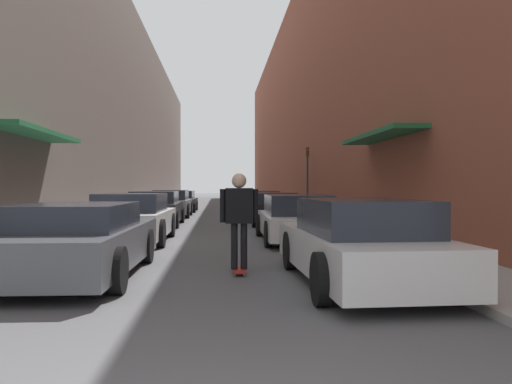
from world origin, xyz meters
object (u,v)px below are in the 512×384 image
Objects in this scene: parked_car_left_3 at (171,204)px; parked_car_right_1 at (296,219)px; parked_car_right_4 at (254,201)px; skateboarder at (239,212)px; parked_car_left_4 at (179,201)px; parked_car_left_0 at (80,241)px; parked_car_right_0 at (360,243)px; parked_car_right_2 at (274,209)px; parked_car_left_2 at (156,209)px; parked_car_left_1 at (133,218)px; parked_car_right_3 at (261,204)px; traffic_light at (307,172)px.

parked_car_right_1 is at bearing -68.09° from parked_car_left_3.
skateboarder is at bearing -94.66° from parked_car_right_4.
skateboarder is at bearing -82.67° from parked_car_left_4.
parked_car_right_0 is at bearing -11.69° from parked_car_left_0.
parked_car_left_4 is 21.13m from skateboarder.
parked_car_right_2 is at bearing 89.76° from parked_car_right_1.
parked_car_left_2 is 0.98× the size of parked_car_right_0.
parked_car_right_2 is 10.77m from skateboarder.
parked_car_left_2 reaches higher than parked_car_right_2.
skateboarder is (2.64, 0.17, 0.46)m from parked_car_left_0.
parked_car_left_1 is 0.97× the size of parked_car_left_2.
parked_car_left_4 is at bearing 90.15° from parked_car_left_0.
parked_car_left_0 is at bearing -130.98° from parked_car_right_1.
parked_car_right_3 is (4.31, 15.78, 0.02)m from parked_car_left_0.
parked_car_left_0 is 11.65m from parked_car_right_2.
parked_car_right_3 is at bearing 48.85° from parked_car_left_2.
parked_car_left_3 is 5.09m from parked_car_left_4.
skateboarder is at bearing -61.90° from parked_car_left_1.
skateboarder reaches higher than parked_car_right_0.
parked_car_left_1 is 13.78m from traffic_light.
parked_car_left_3 is at bearing 99.53° from skateboarder.
parked_car_left_4 is 1.14× the size of parked_car_right_2.
skateboarder reaches higher than parked_car_right_1.
parked_car_left_0 is 1.07× the size of parked_car_left_1.
parked_car_right_3 is 3.22m from traffic_light.
parked_car_right_3 is (4.33, 10.63, -0.02)m from parked_car_left_1.
parked_car_left_4 is 11.27m from parked_car_right_2.
skateboarder is (2.75, -10.54, 0.43)m from parked_car_left_2.
parked_car_right_4 is at bearing 78.62° from parked_car_left_0.
parked_car_left_3 reaches higher than parked_car_right_4.
parked_car_right_4 is (0.02, 16.87, -0.02)m from parked_car_right_1.
parked_car_right_0 is 1.35× the size of traffic_light.
parked_car_right_2 is 1.19× the size of traffic_light.
parked_car_left_0 is at bearing -112.27° from parked_car_right_2.
skateboarder reaches higher than parked_car_left_0.
parked_car_left_3 is at bearing 111.91° from parked_car_right_1.
traffic_light is at bearing 68.09° from parked_car_left_0.
parked_car_left_1 reaches higher than parked_car_right_1.
parked_car_left_0 is 21.12m from parked_car_left_4.
parked_car_left_1 is 10.89m from parked_car_left_3.
parked_car_right_4 is at bearing 75.21° from parked_car_left_1.
parked_car_right_1 is 0.94× the size of parked_car_right_3.
parked_car_left_3 is at bearing 104.76° from parked_car_right_0.
parked_car_left_3 is at bearing -89.66° from parked_car_left_4.
parked_car_right_0 is (4.46, -6.06, -0.01)m from parked_car_left_1.
parked_car_left_4 is at bearing -169.88° from parked_car_right_4.
parked_car_left_1 is 0.95× the size of parked_car_right_0.
parked_car_right_1 is 5.73m from parked_car_right_2.
parked_car_right_0 is 22.84m from parked_car_right_4.
parked_car_left_4 is 0.95× the size of parked_car_right_3.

